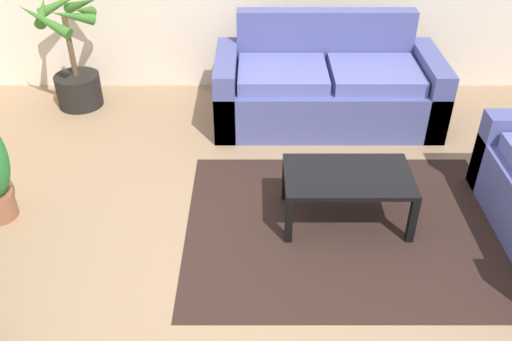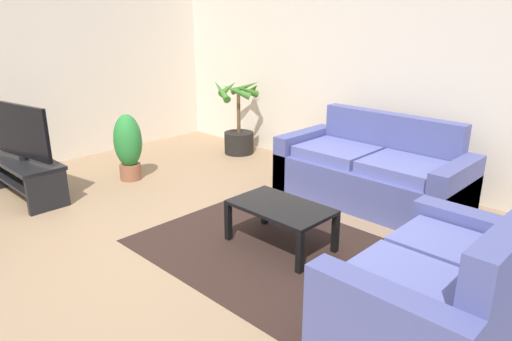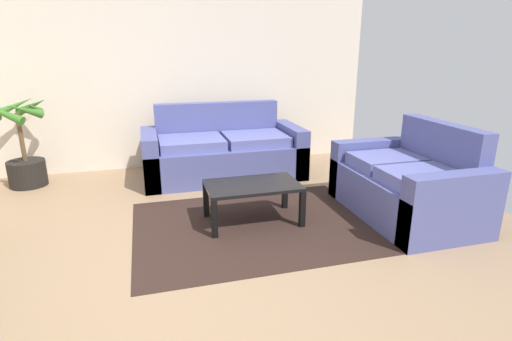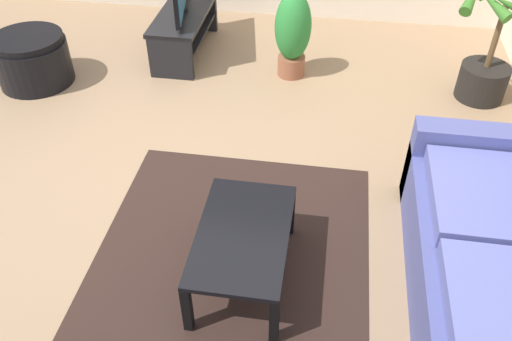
% 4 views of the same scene
% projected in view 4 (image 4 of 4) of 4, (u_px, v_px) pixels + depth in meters
% --- Properties ---
extents(ground_plane, '(6.60, 6.60, 0.00)m').
position_uv_depth(ground_plane, '(152.00, 178.00, 3.93)').
color(ground_plane, '#937556').
extents(couch_main, '(1.96, 0.90, 0.90)m').
position_uv_depth(couch_main, '(509.00, 274.00, 2.87)').
color(couch_main, '#4C518C').
rests_on(couch_main, ground).
extents(tv_stand, '(1.10, 0.45, 0.43)m').
position_uv_depth(tv_stand, '(184.00, 26.00, 5.24)').
color(tv_stand, black).
rests_on(tv_stand, ground).
extents(coffee_table, '(0.86, 0.52, 0.38)m').
position_uv_depth(coffee_table, '(243.00, 239.00, 3.03)').
color(coffee_table, black).
rests_on(coffee_table, ground).
extents(area_rug, '(2.20, 1.70, 0.01)m').
position_uv_depth(area_rug, '(228.00, 273.00, 3.25)').
color(area_rug, black).
rests_on(area_rug, ground).
extents(potted_palm, '(0.69, 0.73, 1.06)m').
position_uv_depth(potted_palm, '(490.00, 56.00, 4.51)').
color(potted_palm, black).
rests_on(potted_palm, ground).
extents(potted_plant_small, '(0.33, 0.33, 0.80)m').
position_uv_depth(potted_plant_small, '(293.00, 33.00, 4.80)').
color(potted_plant_small, brown).
rests_on(potted_plant_small, ground).
extents(ottoman, '(0.66, 0.66, 0.45)m').
position_uv_depth(ottoman, '(32.00, 60.00, 4.84)').
color(ottoman, black).
rests_on(ottoman, ground).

